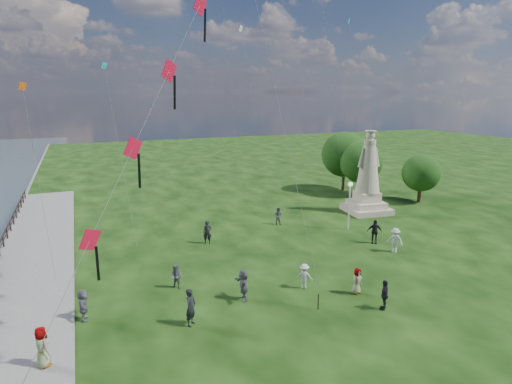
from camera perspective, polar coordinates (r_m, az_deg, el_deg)
name	(u,v)px	position (r m, az deg, el deg)	size (l,w,h in m)	color
statue	(368,182)	(42.09, 14.67, 1.31)	(4.30, 4.30, 7.84)	#BEAA90
lamppost	(350,195)	(36.26, 12.40, -0.46)	(0.38, 0.38, 4.09)	silver
tree_row	(363,160)	(49.40, 14.14, 4.13)	(8.75, 12.43, 6.92)	#382314
person_0	(191,307)	(22.06, -8.70, -14.93)	(0.70, 0.46, 1.93)	black
person_1	(176,277)	(26.01, -10.57, -11.04)	(0.72, 0.44, 1.47)	#595960
person_2	(304,276)	(25.76, 6.45, -11.09)	(0.98, 0.51, 1.52)	silver
person_3	(385,295)	(24.27, 16.77, -12.98)	(0.98, 0.50, 1.67)	black
person_4	(357,281)	(25.60, 13.31, -11.46)	(0.77, 0.47, 1.57)	#595960
person_5	(83,305)	(23.97, -22.05, -13.76)	(1.55, 0.67, 1.67)	#595960
person_6	(207,232)	(32.90, -6.50, -5.36)	(0.65, 0.43, 1.79)	black
person_7	(278,216)	(37.44, 2.96, -3.17)	(0.76, 0.47, 1.56)	#595960
person_8	(395,240)	(32.58, 18.05, -6.13)	(1.16, 0.60, 1.80)	silver
person_9	(374,232)	(33.95, 15.52, -5.10)	(1.10, 0.56, 1.88)	black
person_10	(42,349)	(20.91, -26.62, -18.22)	(0.87, 0.53, 1.78)	#595960
person_11	(243,285)	(24.23, -1.68, -12.25)	(1.68, 0.72, 1.81)	#595960
red_kite_train	(167,81)	(19.85, -11.84, 14.25)	(11.35, 9.35, 19.06)	black
small_kites	(237,43)	(39.40, -2.50, 19.25)	(30.36, 14.28, 32.36)	teal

